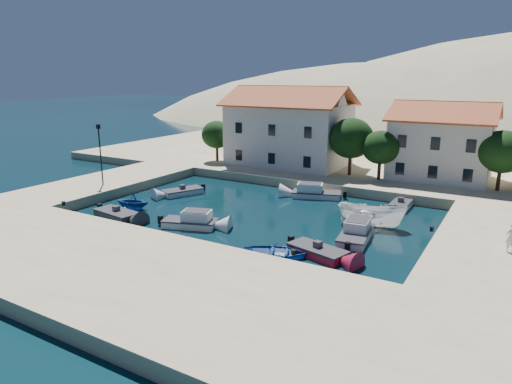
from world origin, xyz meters
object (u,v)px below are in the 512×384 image
boat_east (371,226)px  pedestrian (511,237)px  building_mid (442,140)px  lamppost (100,149)px  building_left (289,125)px  cabin_cruiser_east (356,234)px  cabin_cruiser_south (190,221)px  rowboat_south (276,257)px

boat_east → pedestrian: size_ratio=2.90×
building_mid → pedestrian: (7.73, -20.62, -3.26)m
building_mid → lamppost: bearing=-144.6°
building_left → cabin_cruiser_east: 25.91m
building_left → cabin_cruiser_south: 24.72m
boat_east → pedestrian: bearing=-116.8°
cabin_cruiser_south → cabin_cruiser_east: bearing=-1.3°
boat_east → cabin_cruiser_east: bearing=170.3°
building_left → pedestrian: size_ratio=7.68×
lamppost → pedestrian: size_ratio=3.25×
rowboat_south → cabin_cruiser_east: cabin_cruiser_east is taller
cabin_cruiser_east → boat_east: (0.08, 3.62, -0.48)m
building_left → building_mid: bearing=3.2°
rowboat_south → boat_east: 10.33m
building_left → building_mid: building_left is taller
lamppost → cabin_cruiser_east: lamppost is taller
cabin_cruiser_south → pedestrian: pedestrian is taller
lamppost → boat_east: 27.88m
lamppost → building_mid: bearing=35.4°
cabin_cruiser_east → building_left: bearing=30.4°
rowboat_south → building_left: bearing=2.6°
rowboat_south → cabin_cruiser_south: bearing=54.9°
building_left → rowboat_south: building_left is taller
lamppost → boat_east: (27.23, 3.70, -4.75)m
building_left → rowboat_south: 29.24m
boat_east → pedestrian: pedestrian is taller
building_left → pedestrian: 32.60m
building_mid → cabin_cruiser_east: 21.58m
pedestrian → building_mid: bearing=-106.6°
building_left → cabin_cruiser_east: building_left is taller
building_left → boat_east: size_ratio=2.65×
rowboat_south → boat_east: size_ratio=0.81×
pedestrian → cabin_cruiser_south: bearing=-26.4°
building_left → lamppost: (-11.50, -20.00, -1.18)m
building_mid → boat_east: bearing=-97.5°
pedestrian → building_left: bearing=-74.5°
cabin_cruiser_east → rowboat_south: bearing=141.7°
building_left → boat_east: 23.41m
lamppost → boat_east: bearing=7.7°
lamppost → cabin_cruiser_east: bearing=0.2°
building_left → pedestrian: (25.73, -19.62, -3.98)m
cabin_cruiser_south → rowboat_south: size_ratio=1.06×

